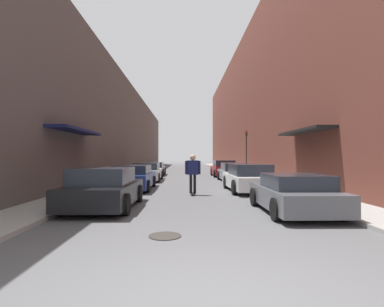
{
  "coord_description": "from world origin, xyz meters",
  "views": [
    {
      "loc": [
        -0.36,
        -3.51,
        1.72
      ],
      "look_at": [
        0.02,
        10.49,
        1.84
      ],
      "focal_mm": 28.0,
      "sensor_mm": 36.0,
      "label": 1
    }
  ],
  "objects_px": {
    "parked_car_right_3": "(224,169)",
    "parked_car_right_1": "(249,178)",
    "traffic_light": "(246,148)",
    "parked_car_right_2": "(234,173)",
    "parked_car_left_2": "(147,172)",
    "skateboarder": "(193,170)",
    "parked_car_left_3": "(154,169)",
    "parked_car_right_0": "(294,194)",
    "parked_car_left_1": "(133,178)",
    "manhole_cover": "(165,236)",
    "parked_car_left_0": "(104,189)"
  },
  "relations": [
    {
      "from": "parked_car_left_1",
      "to": "skateboarder",
      "type": "xyz_separation_m",
      "value": [
        3.01,
        -2.23,
        0.49
      ]
    },
    {
      "from": "parked_car_right_3",
      "to": "traffic_light",
      "type": "relative_size",
      "value": 1.1
    },
    {
      "from": "parked_car_right_0",
      "to": "manhole_cover",
      "type": "relative_size",
      "value": 5.64
    },
    {
      "from": "manhole_cover",
      "to": "traffic_light",
      "type": "xyz_separation_m",
      "value": [
        5.53,
        17.99,
        2.38
      ]
    },
    {
      "from": "parked_car_right_2",
      "to": "skateboarder",
      "type": "xyz_separation_m",
      "value": [
        -3.0,
        -6.95,
        0.5
      ]
    },
    {
      "from": "parked_car_right_0",
      "to": "parked_car_right_1",
      "type": "relative_size",
      "value": 0.89
    },
    {
      "from": "parked_car_right_1",
      "to": "parked_car_right_2",
      "type": "distance_m",
      "value": 5.69
    },
    {
      "from": "parked_car_left_3",
      "to": "parked_car_right_1",
      "type": "height_order",
      "value": "parked_car_right_1"
    },
    {
      "from": "parked_car_left_2",
      "to": "parked_car_right_3",
      "type": "bearing_deg",
      "value": 35.47
    },
    {
      "from": "parked_car_right_1",
      "to": "skateboarder",
      "type": "height_order",
      "value": "skateboarder"
    },
    {
      "from": "parked_car_left_1",
      "to": "parked_car_left_2",
      "type": "relative_size",
      "value": 1.0
    },
    {
      "from": "parked_car_left_0",
      "to": "parked_car_right_1",
      "type": "bearing_deg",
      "value": 38.37
    },
    {
      "from": "parked_car_left_3",
      "to": "parked_car_right_0",
      "type": "relative_size",
      "value": 1.07
    },
    {
      "from": "parked_car_left_1",
      "to": "skateboarder",
      "type": "relative_size",
      "value": 2.53
    },
    {
      "from": "parked_car_left_1",
      "to": "manhole_cover",
      "type": "xyz_separation_m",
      "value": [
        2.21,
        -9.03,
        -0.6
      ]
    },
    {
      "from": "parked_car_right_0",
      "to": "parked_car_right_3",
      "type": "height_order",
      "value": "parked_car_right_3"
    },
    {
      "from": "parked_car_right_1",
      "to": "parked_car_right_2",
      "type": "xyz_separation_m",
      "value": [
        0.23,
        5.68,
        -0.04
      ]
    },
    {
      "from": "parked_car_right_2",
      "to": "traffic_light",
      "type": "bearing_deg",
      "value": 67.8
    },
    {
      "from": "parked_car_left_1",
      "to": "traffic_light",
      "type": "distance_m",
      "value": 11.97
    },
    {
      "from": "manhole_cover",
      "to": "parked_car_left_1",
      "type": "bearing_deg",
      "value": 103.73
    },
    {
      "from": "traffic_light",
      "to": "parked_car_right_2",
      "type": "bearing_deg",
      "value": -112.2
    },
    {
      "from": "parked_car_left_2",
      "to": "traffic_light",
      "type": "distance_m",
      "value": 8.62
    },
    {
      "from": "parked_car_left_0",
      "to": "skateboarder",
      "type": "bearing_deg",
      "value": 47.73
    },
    {
      "from": "parked_car_left_2",
      "to": "traffic_light",
      "type": "height_order",
      "value": "traffic_light"
    },
    {
      "from": "parked_car_left_0",
      "to": "parked_car_left_3",
      "type": "xyz_separation_m",
      "value": [
        -0.02,
        16.86,
        -0.06
      ]
    },
    {
      "from": "parked_car_left_1",
      "to": "parked_car_left_3",
      "type": "bearing_deg",
      "value": 90.15
    },
    {
      "from": "parked_car_right_1",
      "to": "parked_car_left_2",
      "type": "bearing_deg",
      "value": 131.4
    },
    {
      "from": "parked_car_left_0",
      "to": "skateboarder",
      "type": "relative_size",
      "value": 2.29
    },
    {
      "from": "parked_car_left_3",
      "to": "parked_car_right_2",
      "type": "distance_m",
      "value": 8.94
    },
    {
      "from": "parked_car_left_3",
      "to": "parked_car_right_2",
      "type": "height_order",
      "value": "parked_car_right_2"
    },
    {
      "from": "skateboarder",
      "to": "manhole_cover",
      "type": "height_order",
      "value": "skateboarder"
    },
    {
      "from": "parked_car_left_1",
      "to": "parked_car_right_0",
      "type": "distance_m",
      "value": 8.78
    },
    {
      "from": "parked_car_right_1",
      "to": "parked_car_left_0",
      "type": "bearing_deg",
      "value": -141.63
    },
    {
      "from": "parked_car_right_1",
      "to": "traffic_light",
      "type": "bearing_deg",
      "value": 78.83
    },
    {
      "from": "parked_car_left_0",
      "to": "parked_car_right_1",
      "type": "distance_m",
      "value": 7.38
    },
    {
      "from": "parked_car_left_2",
      "to": "parked_car_right_0",
      "type": "bearing_deg",
      "value": -63.69
    },
    {
      "from": "parked_car_right_0",
      "to": "parked_car_left_2",
      "type": "bearing_deg",
      "value": 116.31
    },
    {
      "from": "parked_car_right_3",
      "to": "parked_car_left_0",
      "type": "bearing_deg",
      "value": -111.28
    },
    {
      "from": "parked_car_left_1",
      "to": "skateboarder",
      "type": "distance_m",
      "value": 3.78
    },
    {
      "from": "parked_car_right_3",
      "to": "manhole_cover",
      "type": "distance_m",
      "value": 19.24
    },
    {
      "from": "parked_car_left_0",
      "to": "parked_car_right_0",
      "type": "relative_size",
      "value": 1.04
    },
    {
      "from": "parked_car_left_0",
      "to": "manhole_cover",
      "type": "xyz_separation_m",
      "value": [
        2.22,
        -3.48,
        -0.63
      ]
    },
    {
      "from": "parked_car_right_1",
      "to": "skateboarder",
      "type": "bearing_deg",
      "value": -155.44
    },
    {
      "from": "parked_car_left_3",
      "to": "parked_car_right_0",
      "type": "height_order",
      "value": "parked_car_left_3"
    },
    {
      "from": "parked_car_left_1",
      "to": "skateboarder",
      "type": "bearing_deg",
      "value": -36.62
    },
    {
      "from": "skateboarder",
      "to": "traffic_light",
      "type": "relative_size",
      "value": 0.49
    },
    {
      "from": "parked_car_left_1",
      "to": "parked_car_left_2",
      "type": "distance_m",
      "value": 5.58
    },
    {
      "from": "parked_car_right_3",
      "to": "parked_car_right_1",
      "type": "bearing_deg",
      "value": -91.07
    },
    {
      "from": "parked_car_right_2",
      "to": "parked_car_right_3",
      "type": "relative_size",
      "value": 1.16
    },
    {
      "from": "parked_car_right_3",
      "to": "parked_car_right_2",
      "type": "bearing_deg",
      "value": -89.69
    }
  ]
}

